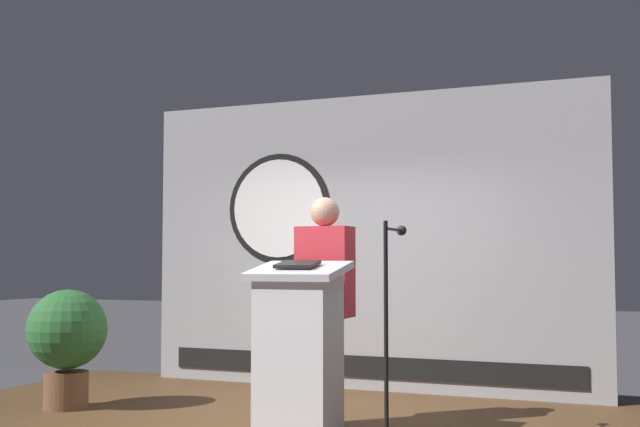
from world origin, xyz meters
name	(u,v)px	position (x,y,z in m)	size (l,w,h in m)	color
banner_display	(362,242)	(-0.03, 1.85, 1.70)	(4.48, 0.12, 2.80)	#9E9EA3
podium	(298,351)	(0.25, -0.33, 0.90)	(0.64, 0.50, 1.22)	silver
speaker_person	(325,308)	(0.25, 0.15, 1.16)	(0.40, 0.26, 1.69)	black
microphone_stand	(389,370)	(0.92, -0.43, 0.82)	(0.24, 0.53, 1.47)	black
potted_plant	(67,336)	(-2.00, 0.02, 0.89)	(0.66, 0.66, 0.98)	brown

